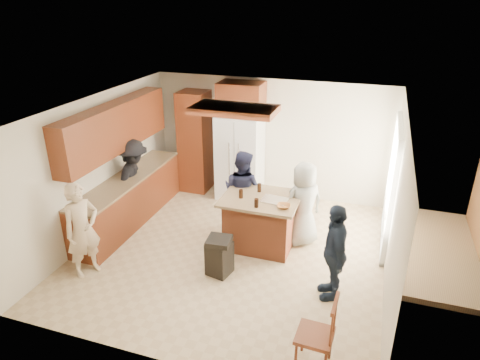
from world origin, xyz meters
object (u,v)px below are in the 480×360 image
(person_counter, at_px, (135,180))
(refrigerator, at_px, (240,157))
(person_front_left, at_px, (82,230))
(person_side_right, at_px, (334,252))
(kitchen_island, at_px, (260,221))
(person_behind_right, at_px, (303,204))
(person_behind_left, at_px, (242,191))
(trash_bin, at_px, (219,256))
(spindle_chair, at_px, (317,336))

(person_counter, relative_size, refrigerator, 0.89)
(person_front_left, relative_size, person_side_right, 1.04)
(person_front_left, bearing_deg, person_counter, 29.19)
(person_side_right, distance_m, kitchen_island, 1.69)
(refrigerator, bearing_deg, person_counter, -135.79)
(person_behind_right, height_order, kitchen_island, person_behind_right)
(person_behind_left, distance_m, trash_bin, 1.53)
(person_side_right, distance_m, trash_bin, 1.78)
(person_side_right, bearing_deg, person_counter, -122.55)
(person_behind_left, relative_size, refrigerator, 0.85)
(person_behind_right, xyz_separation_m, person_side_right, (0.68, -1.30, -0.01))
(person_front_left, distance_m, refrigerator, 3.67)
(refrigerator, bearing_deg, person_behind_right, -41.48)
(person_behind_left, xyz_separation_m, refrigerator, (-0.47, 1.29, 0.13))
(person_behind_right, bearing_deg, person_side_right, 76.14)
(person_behind_right, bearing_deg, trash_bin, 9.88)
(person_behind_left, bearing_deg, spindle_chair, 135.81)
(spindle_chair, bearing_deg, person_front_left, 168.93)
(person_side_right, distance_m, person_counter, 4.07)
(refrigerator, bearing_deg, trash_bin, -78.23)
(refrigerator, relative_size, trash_bin, 2.86)
(person_counter, relative_size, kitchen_island, 1.25)
(person_behind_right, height_order, trash_bin, person_behind_right)
(person_behind_left, bearing_deg, person_behind_right, -174.43)
(person_counter, xyz_separation_m, trash_bin, (2.17, -1.20, -0.48))
(person_behind_right, xyz_separation_m, trash_bin, (-1.05, -1.31, -0.43))
(person_behind_left, distance_m, person_behind_right, 1.16)
(person_behind_right, distance_m, person_side_right, 1.47)
(person_behind_left, relative_size, kitchen_island, 1.20)
(kitchen_island, bearing_deg, person_counter, 175.34)
(person_behind_right, height_order, person_side_right, person_behind_right)
(person_counter, bearing_deg, person_side_right, -114.92)
(person_behind_right, bearing_deg, person_front_left, -8.70)
(person_counter, xyz_separation_m, kitchen_island, (2.55, -0.21, -0.33))
(person_side_right, height_order, spindle_chair, person_side_right)
(person_side_right, xyz_separation_m, person_counter, (-3.90, 1.18, 0.06))
(person_side_right, relative_size, kitchen_island, 1.16)
(person_front_left, xyz_separation_m, person_counter, (-0.19, 1.83, 0.03))
(person_behind_left, xyz_separation_m, trash_bin, (0.10, -1.46, -0.45))
(spindle_chair, bearing_deg, refrigerator, 119.19)
(person_front_left, xyz_separation_m, person_behind_right, (3.03, 1.95, -0.02))
(person_front_left, bearing_deg, spindle_chair, -77.78)
(person_front_left, height_order, spindle_chair, person_front_left)
(refrigerator, height_order, trash_bin, refrigerator)
(person_front_left, bearing_deg, person_behind_right, -33.96)
(trash_bin, bearing_deg, person_side_right, 0.44)
(person_behind_right, xyz_separation_m, person_counter, (-3.22, -0.12, 0.05))
(refrigerator, bearing_deg, person_behind_left, -69.89)
(kitchen_island, bearing_deg, person_front_left, -145.42)
(person_front_left, relative_size, spindle_chair, 1.55)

